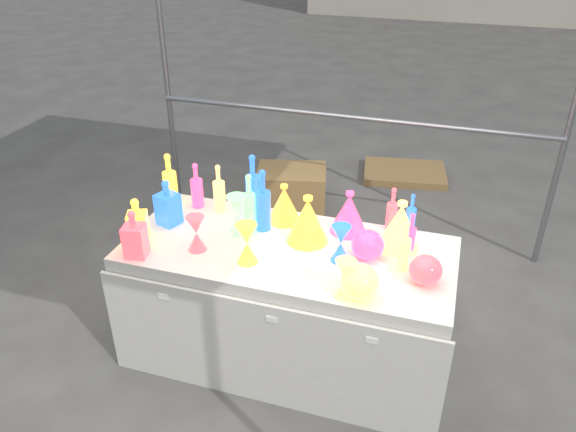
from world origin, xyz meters
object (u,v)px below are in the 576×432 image
(display_table, at_px, (288,303))
(lampshade_0, at_px, (308,219))
(decanter_0, at_px, (137,220))
(hourglass_0, at_px, (196,233))
(cardboard_box_closed, at_px, (291,192))
(bottle_0, at_px, (170,179))

(display_table, distance_m, lampshade_0, 0.53)
(decanter_0, relative_size, hourglass_0, 1.28)
(display_table, bearing_deg, hourglass_0, -161.77)
(display_table, xyz_separation_m, decanter_0, (-0.81, -0.17, 0.51))
(display_table, bearing_deg, lampshade_0, 55.70)
(cardboard_box_closed, xyz_separation_m, decanter_0, (-0.32, -1.82, 0.67))
(display_table, relative_size, hourglass_0, 9.08)
(bottle_0, xyz_separation_m, decanter_0, (0.04, -0.45, -0.04))
(cardboard_box_closed, distance_m, lampshade_0, 1.77)
(cardboard_box_closed, bearing_deg, decanter_0, -114.18)
(hourglass_0, height_order, lampshade_0, lampshade_0)
(display_table, bearing_deg, bottle_0, 161.35)
(bottle_0, relative_size, hourglass_0, 1.64)
(hourglass_0, distance_m, lampshade_0, 0.61)
(display_table, bearing_deg, decanter_0, -168.46)
(decanter_0, xyz_separation_m, hourglass_0, (0.35, 0.01, -0.03))
(display_table, distance_m, hourglass_0, 0.68)
(cardboard_box_closed, bearing_deg, bottle_0, -118.91)
(display_table, height_order, decanter_0, decanter_0)
(lampshade_0, bearing_deg, cardboard_box_closed, 107.62)
(decanter_0, bearing_deg, display_table, -11.04)
(display_table, height_order, cardboard_box_closed, display_table)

